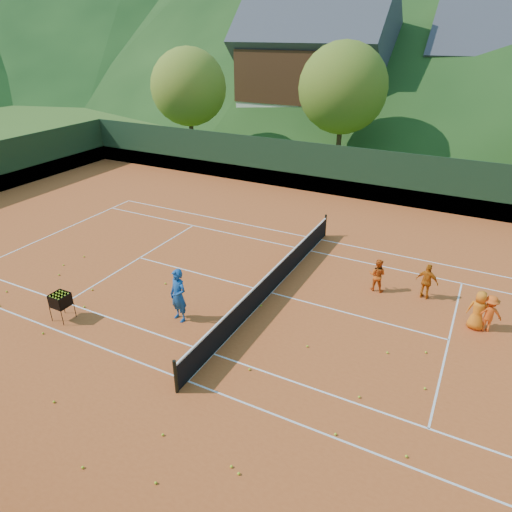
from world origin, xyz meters
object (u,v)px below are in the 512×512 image
at_px(student_b, 427,282).
at_px(student_d, 489,313).
at_px(student_c, 478,310).
at_px(tennis_net, 271,281).
at_px(chalet_left, 315,69).
at_px(chalet_mid, 503,80).
at_px(coach, 178,295).
at_px(student_a, 377,275).
at_px(ball_hopper, 60,301).

relative_size(student_b, student_d, 1.06).
height_order(student_c, tennis_net, student_c).
height_order(chalet_left, chalet_mid, chalet_left).
bearing_deg(chalet_mid, tennis_net, -100.01).
distance_m(coach, student_c, 9.98).
bearing_deg(student_d, coach, 8.80).
height_order(student_b, student_d, student_b).
distance_m(student_a, ball_hopper, 11.43).
bearing_deg(student_a, student_b, -170.76).
relative_size(coach, ball_hopper, 1.93).
height_order(coach, student_a, coach).
bearing_deg(student_c, tennis_net, 12.04).
relative_size(student_c, chalet_mid, 0.11).
height_order(student_a, student_d, student_d).
height_order(coach, student_b, coach).
xyz_separation_m(student_d, tennis_net, (-7.39, -1.14, -0.16)).
bearing_deg(chalet_left, coach, -76.42).
xyz_separation_m(coach, ball_hopper, (-3.59, -1.84, -0.22)).
xyz_separation_m(coach, chalet_mid, (8.02, 37.05, 4.01)).
relative_size(coach, student_a, 1.48).
bearing_deg(chalet_mid, coach, -102.21).
xyz_separation_m(student_c, student_d, (0.33, 0.05, -0.05)).
bearing_deg(ball_hopper, chalet_mid, 73.39).
bearing_deg(chalet_left, student_c, -59.45).
xyz_separation_m(student_d, chalet_mid, (-1.39, 32.86, 4.31)).
xyz_separation_m(coach, student_b, (7.26, 5.36, -0.27)).
bearing_deg(student_d, tennis_net, -6.42).
xyz_separation_m(student_b, chalet_mid, (0.75, 31.68, 4.27)).
relative_size(tennis_net, chalet_mid, 0.95).
bearing_deg(student_d, student_a, -28.35).
height_order(student_d, chalet_left, chalet_left).
bearing_deg(student_c, chalet_left, -56.19).
relative_size(coach, student_d, 1.47).
bearing_deg(chalet_left, ball_hopper, -82.82).
distance_m(student_d, tennis_net, 7.48).
bearing_deg(student_a, tennis_net, 31.29).
distance_m(coach, chalet_left, 34.31).
distance_m(student_b, ball_hopper, 13.02).
bearing_deg(tennis_net, student_b, 23.84).
distance_m(student_a, student_d, 4.01).
bearing_deg(chalet_mid, chalet_left, -165.96).
relative_size(student_c, student_d, 1.07).
height_order(student_b, ball_hopper, student_b).
relative_size(student_b, chalet_left, 0.10).
bearing_deg(student_a, ball_hopper, 38.12).
distance_m(ball_hopper, chalet_mid, 40.80).
bearing_deg(coach, student_c, 38.71).
bearing_deg(student_d, chalet_left, -74.12).
bearing_deg(tennis_net, ball_hopper, -138.92).
bearing_deg(student_a, chalet_left, -63.51).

